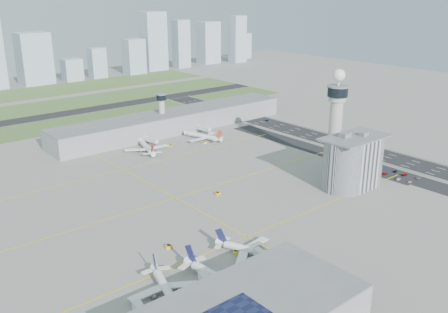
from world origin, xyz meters
TOP-DOWN VIEW (x-y plane):
  - ground at (0.00, 0.00)m, footprint 1000.00×1000.00m
  - grass_strip_0 at (-20.00, 225.00)m, footprint 480.00×50.00m
  - grass_strip_1 at (-20.00, 300.00)m, footprint 480.00×60.00m
  - grass_strip_2 at (-20.00, 380.00)m, footprint 480.00×70.00m
  - runway at (-20.00, 262.00)m, footprint 480.00×22.00m
  - highway at (115.00, 0.00)m, footprint 28.00×500.00m
  - barrier_left at (101.00, 0.00)m, footprint 0.60×500.00m
  - barrier_right at (129.00, 0.00)m, footprint 0.60×500.00m
  - landside_road at (90.00, -10.00)m, footprint 18.00×260.00m
  - parking_lot at (88.00, -22.00)m, footprint 20.00×44.00m
  - taxiway_line_h_0 at (-40.00, -30.00)m, footprint 260.00×0.60m
  - taxiway_line_h_1 at (-40.00, 30.00)m, footprint 260.00×0.60m
  - taxiway_line_h_2 at (-40.00, 90.00)m, footprint 260.00×0.60m
  - taxiway_line_v at (-40.00, 30.00)m, footprint 0.60×260.00m
  - control_tower at (72.00, 8.00)m, footprint 14.00×14.00m
  - secondary_tower at (30.00, 150.00)m, footprint 8.60×8.60m
  - admin_building at (51.99, -22.00)m, footprint 42.00×24.00m
  - terminal_pier at (40.00, 148.00)m, footprint 210.00×32.00m
  - airplane_near_a at (-96.13, -45.63)m, footprint 38.76×42.34m
  - airplane_near_b at (-76.37, -53.87)m, footprint 37.25×42.83m
  - airplane_near_c at (-50.45, -44.62)m, footprint 41.15×43.92m
  - airplane_far_a at (-6.92, 114.74)m, footprint 42.28×46.09m
  - airplane_far_b at (41.60, 111.26)m, footprint 39.80×43.61m
  - jet_bridge_near_1 at (-83.00, -61.00)m, footprint 5.39×14.31m
  - jet_bridge_near_2 at (-53.00, -61.00)m, footprint 5.39×14.31m
  - jet_bridge_far_0 at (2.00, 132.00)m, footprint 5.39×14.31m
  - jet_bridge_far_1 at (52.00, 132.00)m, footprint 5.39×14.31m
  - tug_0 at (-84.48, -47.43)m, footprint 4.06×4.30m
  - tug_1 at (-54.44, -38.46)m, footprint 3.97×4.06m
  - tug_2 at (-74.71, -14.99)m, footprint 3.53×2.72m
  - tug_3 at (-18.45, 18.60)m, footprint 3.25×2.30m
  - tug_4 at (12.26, 111.97)m, footprint 3.36×3.31m
  - tug_5 at (37.13, 102.61)m, footprint 2.81×1.98m
  - car_lot_0 at (83.36, -42.16)m, footprint 3.55×1.46m
  - car_lot_1 at (82.32, -35.19)m, footprint 4.07×2.01m
  - car_lot_2 at (84.04, -24.05)m, footprint 4.17×2.01m
  - car_lot_3 at (83.20, -17.27)m, footprint 4.50×2.31m
  - car_lot_4 at (82.15, -10.54)m, footprint 3.55×1.54m
  - car_lot_5 at (83.29, -2.74)m, footprint 3.86×1.42m
  - car_lot_6 at (93.59, -42.05)m, footprint 4.51×2.17m
  - car_lot_7 at (91.91, -33.36)m, footprint 4.68×2.34m
  - car_lot_8 at (92.98, -26.03)m, footprint 4.01×2.07m
  - car_lot_9 at (93.69, -16.56)m, footprint 3.76×1.66m
  - car_lot_10 at (93.82, -10.62)m, footprint 4.48×2.64m
  - car_lot_11 at (94.01, -2.61)m, footprint 4.20×1.91m
  - car_hw_1 at (113.99, 38.33)m, footprint 1.24×3.43m
  - car_hw_2 at (120.96, 120.12)m, footprint 2.10×4.28m
  - car_hw_4 at (108.70, 178.05)m, footprint 1.71×3.89m
  - skyline_bldg_9 at (30.27, 432.32)m, footprint 36.96×29.57m
  - skyline_bldg_10 at (73.27, 423.68)m, footprint 23.01×18.41m
  - skyline_bldg_11 at (108.28, 423.34)m, footprint 20.22×16.18m
  - skyline_bldg_12 at (162.17, 421.29)m, footprint 26.14×20.92m
  - skyline_bldg_13 at (201.27, 433.27)m, footprint 32.26×25.81m
  - skyline_bldg_14 at (244.74, 426.38)m, footprint 21.59×17.28m
  - skyline_bldg_15 at (302.83, 435.54)m, footprint 30.25×24.20m
  - skyline_bldg_16 at (345.49, 415.96)m, footprint 23.04×18.43m
  - skyline_bldg_17 at (382.05, 443.29)m, footprint 22.64×18.11m

SIDE VIEW (x-z plane):
  - ground at x=0.00m, z-range 0.00..0.00m
  - taxiway_line_h_0 at x=-40.00m, z-range 0.00..0.01m
  - taxiway_line_h_1 at x=-40.00m, z-range 0.00..0.01m
  - taxiway_line_h_2 at x=-40.00m, z-range 0.00..0.01m
  - taxiway_line_v at x=-40.00m, z-range 0.00..0.01m
  - grass_strip_0 at x=-20.00m, z-range 0.00..0.08m
  - grass_strip_1 at x=-20.00m, z-range 0.00..0.08m
  - grass_strip_2 at x=-20.00m, z-range 0.00..0.08m
  - landside_road at x=90.00m, z-range 0.00..0.08m
  - highway at x=115.00m, z-range 0.00..0.10m
  - parking_lot at x=88.00m, z-range 0.00..0.10m
  - runway at x=-20.00m, z-range 0.01..0.11m
  - car_hw_1 at x=113.99m, z-range 0.00..1.13m
  - car_lot_2 at x=84.04m, z-range 0.00..1.14m
  - car_lot_10 at x=93.82m, z-range 0.00..1.17m
  - car_hw_2 at x=120.96m, z-range 0.00..1.17m
  - car_lot_11 at x=94.01m, z-range 0.00..1.19m
  - car_lot_4 at x=82.15m, z-range 0.00..1.19m
  - barrier_left at x=101.00m, z-range 0.00..1.20m
  - barrier_right at x=129.00m, z-range 0.00..1.20m
  - car_lot_9 at x=93.69m, z-range 0.00..1.20m
  - car_lot_0 at x=83.36m, z-range 0.00..1.21m
  - car_lot_6 at x=93.59m, z-range 0.00..1.24m
  - car_lot_3 at x=83.20m, z-range 0.00..1.25m
  - car_lot_5 at x=83.29m, z-range 0.00..1.26m
  - car_lot_1 at x=82.32m, z-range 0.00..1.28m
  - car_lot_7 at x=91.91m, z-range 0.00..1.30m
  - car_hw_4 at x=108.70m, z-range 0.00..1.31m
  - car_lot_8 at x=92.98m, z-range 0.00..1.31m
  - tug_5 at x=37.13m, z-range 0.00..1.60m
  - tug_4 at x=12.26m, z-range 0.00..1.62m
  - tug_3 at x=-18.45m, z-range 0.00..1.84m
  - tug_2 at x=-74.71m, z-range 0.00..1.86m
  - tug_1 at x=-54.44m, z-range 0.00..1.96m
  - tug_0 at x=-84.48m, z-range 0.00..2.06m
  - jet_bridge_near_1 at x=-83.00m, z-range 0.00..5.70m
  - jet_bridge_near_2 at x=-53.00m, z-range 0.00..5.70m
  - jet_bridge_far_0 at x=2.00m, z-range 0.00..5.70m
  - jet_bridge_far_1 at x=52.00m, z-range 0.00..5.70m
  - airplane_near_c at x=-50.45m, z-range 0.00..9.81m
  - airplane_near_a at x=-96.13m, z-range 0.00..9.88m
  - airplane_far_b at x=41.60m, z-range 0.00..10.25m
  - airplane_far_a at x=-6.92m, z-range 0.00..10.71m
  - airplane_near_b at x=-76.37m, z-range 0.00..11.30m
  - terminal_pier at x=40.00m, z-range 0.00..15.80m
  - skyline_bldg_10 at x=73.27m, z-range 0.00..27.75m
  - admin_building at x=51.99m, z-range -1.45..32.05m
  - secondary_tower at x=30.00m, z-range 2.85..34.75m
  - skyline_bldg_11 at x=108.28m, z-range 0.00..38.97m
  - skyline_bldg_17 at x=382.05m, z-range 0.00..41.06m
  - skyline_bldg_12 at x=162.17m, z-range 0.00..46.89m
  - skyline_bldg_9 at x=30.27m, z-range 0.00..62.11m
  - skyline_bldg_15 at x=302.83m, z-range 0.00..63.40m
  - skyline_bldg_14 at x=244.74m, z-range 0.00..68.75m
  - control_tower at x=72.00m, z-range 2.79..67.29m
  - skyline_bldg_16 at x=345.49m, z-range 0.00..71.56m
  - skyline_bldg_13 at x=201.27m, z-range 0.00..81.20m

